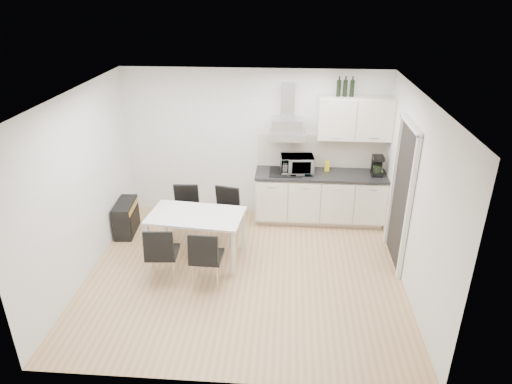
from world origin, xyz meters
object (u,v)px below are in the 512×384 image
at_px(chair_far_right, 224,216).
at_px(chair_near_left, 163,253).
at_px(guitar_amp, 126,218).
at_px(chair_near_right, 207,257).
at_px(chair_far_left, 185,214).
at_px(floor_speaker, 225,205).
at_px(kitchenette, 323,177).
at_px(dining_table, 196,219).

bearing_deg(chair_far_right, chair_near_left, 71.99).
bearing_deg(chair_near_left, guitar_amp, 122.67).
relative_size(chair_far_right, chair_near_right, 1.00).
bearing_deg(guitar_amp, chair_far_left, -10.17).
distance_m(chair_near_left, floor_speaker, 2.23).
bearing_deg(chair_near_left, chair_far_right, 54.58).
bearing_deg(chair_far_right, kitchenette, -140.42).
distance_m(guitar_amp, floor_speaker, 1.76).
xyz_separation_m(kitchenette, dining_table, (-1.94, -1.37, -0.16)).
bearing_deg(chair_far_left, chair_near_right, 111.63).
relative_size(kitchenette, guitar_amp, 3.66).
height_order(dining_table, chair_far_left, chair_far_left).
bearing_deg(kitchenette, chair_near_left, -139.55).
distance_m(chair_near_right, floor_speaker, 2.21).
relative_size(chair_far_left, chair_near_right, 1.00).
height_order(chair_far_left, chair_near_right, same).
distance_m(dining_table, chair_near_left, 0.74).
distance_m(chair_near_right, guitar_amp, 2.10).
bearing_deg(floor_speaker, guitar_amp, -175.99).
distance_m(kitchenette, floor_speaker, 1.88).
xyz_separation_m(chair_far_left, chair_far_right, (0.63, -0.03, 0.00)).
height_order(dining_table, chair_far_right, chair_far_right).
height_order(dining_table, chair_near_right, chair_near_right).
distance_m(dining_table, guitar_amp, 1.56).
height_order(chair_far_right, guitar_amp, chair_far_right).
xyz_separation_m(chair_far_right, chair_near_left, (-0.70, -1.16, 0.00)).
relative_size(chair_near_right, guitar_amp, 1.28).
relative_size(dining_table, chair_far_left, 1.64).
height_order(kitchenette, chair_near_left, kitchenette).
bearing_deg(dining_table, chair_near_right, -62.36).
distance_m(dining_table, chair_far_left, 0.71).
height_order(kitchenette, dining_table, kitchenette).
xyz_separation_m(chair_far_left, chair_near_left, (-0.06, -1.19, 0.00)).
height_order(chair_far_right, chair_near_right, same).
height_order(dining_table, floor_speaker, dining_table).
relative_size(kitchenette, chair_far_left, 2.86).
bearing_deg(chair_far_right, floor_speaker, -69.58).
distance_m(kitchenette, dining_table, 2.38).
relative_size(dining_table, guitar_amp, 2.10).
bearing_deg(kitchenette, chair_far_left, -160.94).
height_order(kitchenette, guitar_amp, kitchenette).
bearing_deg(floor_speaker, chair_far_right, -107.18).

